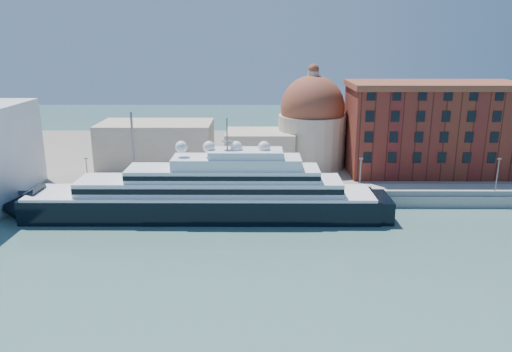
{
  "coord_description": "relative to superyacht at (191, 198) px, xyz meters",
  "views": [
    {
      "loc": [
        7.62,
        -74.38,
        36.16
      ],
      "look_at": [
        7.18,
        18.0,
        10.3
      ],
      "focal_mm": 35.0,
      "sensor_mm": 36.0,
      "label": 1
    }
  ],
  "objects": [
    {
      "name": "warehouse",
      "position": [
        58.33,
        29.0,
        9.61
      ],
      "size": [
        43.0,
        19.0,
        23.25
      ],
      "color": "maroon",
      "rests_on": "land"
    },
    {
      "name": "land",
      "position": [
        6.33,
        52.0,
        -3.18
      ],
      "size": [
        260.0,
        72.0,
        2.0
      ],
      "primitive_type": "cube",
      "color": "slate",
      "rests_on": "ground"
    },
    {
      "name": "lamp_posts",
      "position": [
        -6.34,
        9.27,
        5.66
      ],
      "size": [
        120.8,
        2.4,
        18.0
      ],
      "color": "slate",
      "rests_on": "quay"
    },
    {
      "name": "quay_fence",
      "position": [
        6.33,
        6.5,
        -1.08
      ],
      "size": [
        180.0,
        0.1,
        1.2
      ],
      "primitive_type": "cube",
      "color": "slate",
      "rests_on": "quay"
    },
    {
      "name": "church",
      "position": [
        12.71,
        34.72,
        6.73
      ],
      "size": [
        66.0,
        18.0,
        25.5
      ],
      "color": "beige",
      "rests_on": "land"
    },
    {
      "name": "quay",
      "position": [
        6.33,
        11.0,
        -2.93
      ],
      "size": [
        180.0,
        10.0,
        2.5
      ],
      "primitive_type": "cube",
      "color": "gray",
      "rests_on": "ground"
    },
    {
      "name": "ground",
      "position": [
        6.33,
        -23.0,
        -4.18
      ],
      "size": [
        400.0,
        400.0,
        0.0
      ],
      "primitive_type": "plane",
      "color": "#355C58",
      "rests_on": "ground"
    },
    {
      "name": "service_barge",
      "position": [
        -27.37,
        -0.9,
        -3.37
      ],
      "size": [
        13.19,
        7.36,
        2.82
      ],
      "rotation": [
        0.0,
        0.0,
        -0.27
      ],
      "color": "white",
      "rests_on": "ground"
    },
    {
      "name": "superyacht",
      "position": [
        0.0,
        0.0,
        0.0
      ],
      "size": [
        81.04,
        11.23,
        24.22
      ],
      "color": "black",
      "rests_on": "ground"
    }
  ]
}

